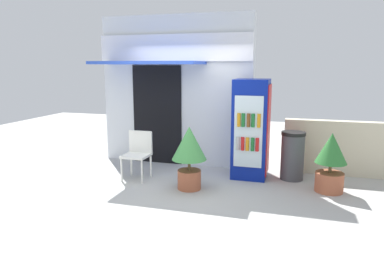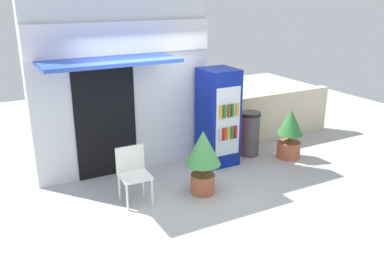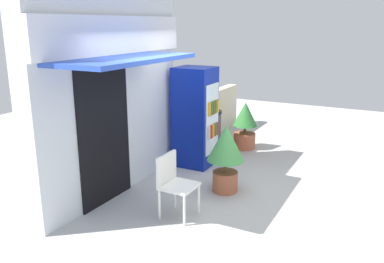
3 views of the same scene
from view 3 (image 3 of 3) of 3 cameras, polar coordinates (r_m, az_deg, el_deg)
The scene contains 8 objects.
ground at distance 6.21m, azimuth 3.35°, elevation -9.65°, with size 16.00×16.00×0.00m, color #B2B2AD.
storefront_building at distance 6.19m, azimuth -11.49°, elevation 5.55°, with size 3.24×1.26×3.11m.
drink_cooler at distance 7.41m, azimuth 0.50°, elevation 2.07°, with size 0.65×0.74×1.84m.
plastic_chair at distance 5.54m, azimuth -2.61°, elevation -6.99°, with size 0.47×0.45×0.88m.
potted_plant_near_shop at distance 6.28m, azimuth 4.87°, elevation -2.86°, with size 0.59×0.59×1.08m.
potted_plant_curbside at distance 8.55m, azimuth 7.56°, elevation 1.15°, with size 0.51×0.51×1.00m.
trash_bin at distance 8.21m, azimuth 2.69°, elevation -0.01°, with size 0.44×0.44×0.90m.
stone_boundary_wall at distance 9.47m, azimuth 2.70°, elevation 2.53°, with size 2.74×0.21×1.05m, color beige.
Camera 3 is at (-5.14, -2.30, 2.61)m, focal length 37.41 mm.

